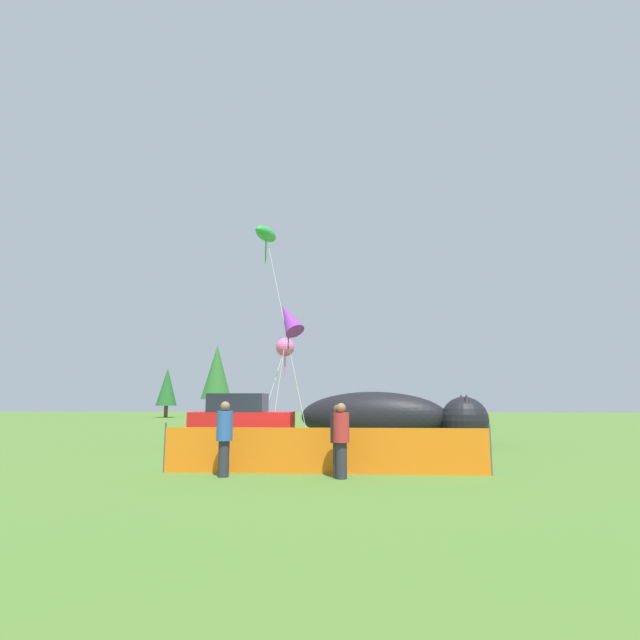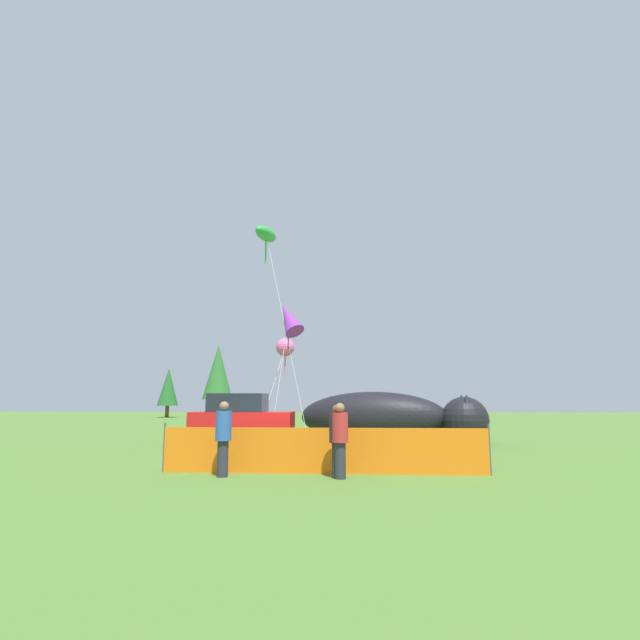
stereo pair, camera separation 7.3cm
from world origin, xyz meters
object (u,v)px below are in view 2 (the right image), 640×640
object	(u,v)px
spectator_in_red_shirt	(340,437)
kite_pink_octopus	(285,347)
spectator_in_grey_shirt	(223,435)
kite_purple_delta	(289,318)
inflatable_cat	(388,419)
spectator_in_yellow_shirt	(337,437)
parked_car	(242,422)
folding_chair	(339,439)
kite_green_fish	(266,235)

from	to	relation	value
spectator_in_red_shirt	kite_pink_octopus	xyz separation A→B (m)	(-2.68, 9.52, 3.23)
spectator_in_grey_shirt	kite_purple_delta	bearing A→B (deg)	84.83
spectator_in_grey_shirt	kite_purple_delta	xyz separation A→B (m)	(0.68, 7.52, 4.23)
inflatable_cat	spectator_in_yellow_shirt	bearing A→B (deg)	-89.90
parked_car	folding_chair	xyz separation A→B (m)	(3.91, -1.50, -0.53)
parked_car	kite_green_fish	bearing A→B (deg)	34.64
spectator_in_red_shirt	spectator_in_yellow_shirt	bearing A→B (deg)	117.11
inflatable_cat	spectator_in_red_shirt	bearing A→B (deg)	-89.31
inflatable_cat	spectator_in_yellow_shirt	world-z (taller)	inflatable_cat
inflatable_cat	spectator_in_yellow_shirt	size ratio (longest dim) A/B	4.74
spectator_in_grey_shirt	inflatable_cat	bearing A→B (deg)	64.53
inflatable_cat	folding_chair	bearing A→B (deg)	-103.08
kite_pink_octopus	folding_chair	bearing A→B (deg)	-56.26
spectator_in_red_shirt	kite_green_fish	distance (m)	11.61
spectator_in_grey_shirt	folding_chair	bearing A→B (deg)	63.53
spectator_in_yellow_shirt	spectator_in_grey_shirt	bearing A→B (deg)	-179.49
folding_chair	inflatable_cat	xyz separation A→B (m)	(2.10, 4.67, 0.53)
folding_chair	spectator_in_yellow_shirt	xyz separation A→B (m)	(0.09, -5.61, 0.47)
kite_green_fish	inflatable_cat	bearing A→B (deg)	26.77
folding_chair	spectator_in_grey_shirt	size ratio (longest dim) A/B	0.47
spectator_in_grey_shirt	kite_purple_delta	distance (m)	8.65
kite_pink_octopus	spectator_in_red_shirt	bearing A→B (deg)	-74.27
inflatable_cat	kite_pink_octopus	distance (m)	5.68
folding_chair	spectator_in_yellow_shirt	size ratio (longest dim) A/B	0.49
parked_car	kite_purple_delta	size ratio (longest dim) A/B	0.65
folding_chair	inflatable_cat	size ratio (longest dim) A/B	0.10
spectator_in_red_shirt	kite_purple_delta	bearing A→B (deg)	106.74
folding_chair	spectator_in_red_shirt	xyz separation A→B (m)	(0.17, -5.77, 0.49)
spectator_in_red_shirt	kite_pink_octopus	bearing A→B (deg)	105.73
spectator_in_yellow_shirt	kite_pink_octopus	bearing A→B (deg)	105.52
spectator_in_yellow_shirt	folding_chair	bearing A→B (deg)	90.96
inflatable_cat	spectator_in_red_shirt	world-z (taller)	inflatable_cat
spectator_in_grey_shirt	spectator_in_red_shirt	bearing A→B (deg)	-2.53
kite_green_fish	kite_purple_delta	size ratio (longest dim) A/B	1.55
spectator_in_yellow_shirt	kite_purple_delta	bearing A→B (deg)	106.51
spectator_in_grey_shirt	kite_green_fish	size ratio (longest dim) A/B	0.20
parked_car	kite_purple_delta	bearing A→B (deg)	12.27
parked_car	spectator_in_grey_shirt	xyz separation A→B (m)	(1.11, -7.13, -0.02)
spectator_in_red_shirt	spectator_in_yellow_shirt	distance (m)	0.18
folding_chair	kite_green_fish	bearing A→B (deg)	-124.72
parked_car	inflatable_cat	bearing A→B (deg)	27.96
spectator_in_yellow_shirt	kite_purple_delta	xyz separation A→B (m)	(-2.22, 7.49, 4.28)
spectator_in_red_shirt	spectator_in_yellow_shirt	xyz separation A→B (m)	(-0.08, 0.16, -0.02)
kite_pink_octopus	kite_purple_delta	bearing A→B (deg)	-78.52
spectator_in_grey_shirt	kite_green_fish	bearing A→B (deg)	92.59
spectator_in_yellow_shirt	kite_purple_delta	distance (m)	8.91
kite_green_fish	kite_purple_delta	xyz separation A→B (m)	(1.03, -0.14, -3.69)
spectator_in_grey_shirt	spectator_in_yellow_shirt	xyz separation A→B (m)	(2.90, 0.03, -0.04)
inflatable_cat	kite_pink_octopus	bearing A→B (deg)	-157.53
parked_car	kite_green_fish	size ratio (longest dim) A/B	0.42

